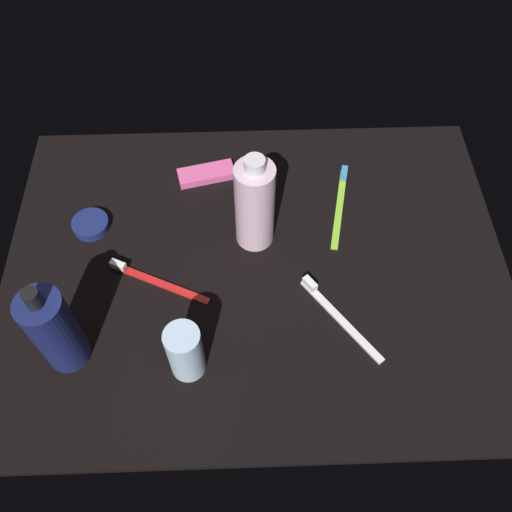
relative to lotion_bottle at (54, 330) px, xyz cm
name	(u,v)px	position (x,y,z in cm)	size (l,w,h in cm)	color
ground_plane	(256,268)	(28.64, 14.73, -8.59)	(84.00, 64.00, 1.20)	black
lotion_bottle	(54,330)	(0.00, 0.00, 0.00)	(6.45, 6.45, 18.41)	navy
bodywash_bottle	(254,205)	(28.47, 20.82, 0.73)	(6.46, 6.46, 19.05)	silver
deodorant_stick	(185,352)	(18.02, -2.68, -2.74)	(5.17, 5.17, 10.50)	silver
toothbrush_lime	(340,202)	(44.21, 27.42, -7.39)	(5.02, 17.84, 2.10)	#8CD133
toothbrush_white	(336,314)	(40.95, 5.03, -7.39)	(11.64, 15.21, 2.10)	white
toothbrush_red	(153,279)	(11.70, 12.28, -7.39)	(16.81, 8.73, 2.10)	red
snack_bar_pink	(206,174)	(20.04, 34.89, -7.24)	(10.40, 4.00, 1.50)	#E55999
cream_tin_left	(91,225)	(0.08, 23.73, -7.18)	(6.37, 6.37, 1.62)	navy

